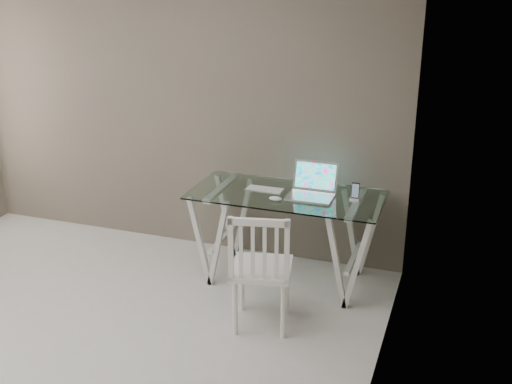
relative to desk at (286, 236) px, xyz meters
The scene contains 6 objects.
desk is the anchor object (origin of this frame).
chair 0.78m from the desk, 86.54° to the right, with size 0.49×0.49×0.90m.
laptop 0.46m from the desk, 13.05° to the left, with size 0.35×0.32×0.24m.
keyboard 0.42m from the desk, behind, with size 0.31×0.13×0.01m, color silver.
mouse 0.41m from the desk, 104.53° to the right, with size 0.10×0.06×0.03m, color silver.
phone_dock 0.66m from the desk, ahead, with size 0.07×0.07×0.14m.
Camera 1 is at (2.42, -2.67, 2.51)m, focal length 45.00 mm.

